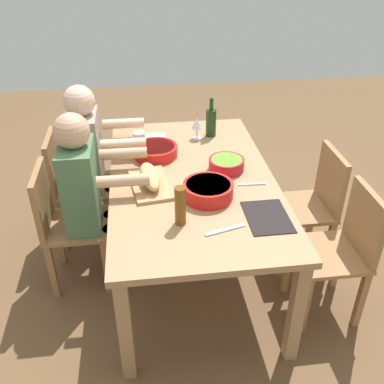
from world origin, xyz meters
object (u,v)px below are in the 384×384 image
at_px(serving_bowl_greens, 208,190).
at_px(cutting_board, 150,184).
at_px(chair_far_right, 71,182).
at_px(bread_loaf, 150,176).
at_px(wine_glass, 197,124).
at_px(wine_bottle, 211,122).
at_px(napkin_stack, 156,138).
at_px(serving_bowl_salad, 226,164).
at_px(diner_far_right, 93,154).
at_px(serving_bowl_fruit, 155,150).
at_px(chair_far_center, 63,220).
at_px(chair_near_left, 343,247).
at_px(diner_far_center, 88,190).
at_px(cup_far_right, 139,139).
at_px(chair_near_center, 313,202).
at_px(beer_bottle, 180,206).
at_px(dining_table, 192,188).

height_order(serving_bowl_greens, cutting_board, serving_bowl_greens).
distance_m(chair_far_right, cutting_board, 0.84).
distance_m(bread_loaf, wine_glass, 0.73).
xyz_separation_m(wine_bottle, napkin_stack, (-0.02, 0.41, -0.10)).
bearing_deg(napkin_stack, serving_bowl_salad, -140.03).
xyz_separation_m(diner_far_right, napkin_stack, (0.09, -0.45, 0.05)).
bearing_deg(serving_bowl_greens, serving_bowl_fruit, 25.76).
bearing_deg(bread_loaf, serving_bowl_greens, -117.88).
distance_m(cutting_board, wine_glass, 0.73).
xyz_separation_m(chair_far_center, serving_bowl_fruit, (0.32, -0.62, 0.30)).
xyz_separation_m(serving_bowl_greens, wine_bottle, (0.84, -0.16, 0.06)).
xyz_separation_m(chair_near_left, serving_bowl_fruit, (0.80, 1.04, 0.30)).
bearing_deg(serving_bowl_greens, diner_far_center, 71.16).
bearing_deg(cup_far_right, chair_far_center, 133.95).
height_order(chair_far_right, bread_loaf, same).
distance_m(bread_loaf, napkin_stack, 0.65).
distance_m(chair_near_center, napkin_stack, 1.20).
distance_m(diner_far_center, beer_bottle, 0.72).
distance_m(serving_bowl_salad, cup_far_right, 0.70).
height_order(chair_near_left, bread_loaf, same).
relative_size(diner_far_right, serving_bowl_salad, 5.29).
height_order(chair_far_center, wine_bottle, wine_bottle).
bearing_deg(dining_table, chair_far_center, 90.00).
height_order(serving_bowl_salad, cup_far_right, cup_far_right).
distance_m(cup_far_right, napkin_stack, 0.14).
xyz_separation_m(serving_bowl_greens, napkin_stack, (0.81, 0.26, -0.04)).
height_order(serving_bowl_fruit, napkin_stack, serving_bowl_fruit).
xyz_separation_m(cutting_board, wine_bottle, (0.66, -0.48, 0.10)).
xyz_separation_m(diner_far_right, serving_bowl_greens, (-0.72, -0.71, 0.09)).
height_order(dining_table, chair_far_right, chair_far_right).
bearing_deg(cutting_board, serving_bowl_fruit, -8.12).
bearing_deg(diner_far_center, wine_bottle, -55.54).
height_order(serving_bowl_fruit, serving_bowl_greens, serving_bowl_greens).
distance_m(diner_far_center, napkin_stack, 0.73).
xyz_separation_m(chair_far_center, diner_far_center, (-0.00, -0.18, 0.21)).
height_order(serving_bowl_fruit, wine_glass, wine_glass).
bearing_deg(cup_far_right, diner_far_right, 92.88).
xyz_separation_m(bread_loaf, napkin_stack, (0.64, -0.07, -0.05)).
relative_size(cutting_board, napkin_stack, 2.86).
bearing_deg(chair_far_center, diner_far_right, -20.83).
relative_size(chair_near_center, wine_glass, 5.12).
bearing_deg(serving_bowl_salad, serving_bowl_fruit, 60.08).
height_order(diner_far_right, wine_glass, diner_far_right).
distance_m(serving_bowl_fruit, napkin_stack, 0.26).
bearing_deg(diner_far_center, beer_bottle, -132.11).
height_order(dining_table, serving_bowl_greens, serving_bowl_greens).
bearing_deg(serving_bowl_greens, chair_far_center, 74.83).
distance_m(chair_far_right, wine_bottle, 1.12).
bearing_deg(cup_far_right, wine_glass, -82.54).
bearing_deg(beer_bottle, chair_far_center, 56.20).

